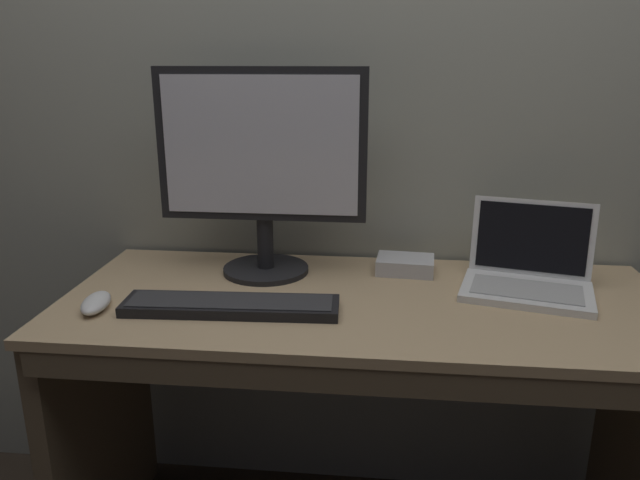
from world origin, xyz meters
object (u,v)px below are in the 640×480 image
laptop_white (528,277)px  computer_mouse (96,303)px  external_monitor (262,161)px  external_drive_box (405,265)px  wired_keyboard (231,306)px

laptop_white → computer_mouse: size_ratio=2.81×
external_monitor → computer_mouse: bearing=-140.7°
laptop_white → external_drive_box: size_ratio=2.32×
wired_keyboard → external_drive_box: (0.40, 0.30, 0.01)m
computer_mouse → wired_keyboard: bearing=-4.6°
laptop_white → external_monitor: external_monitor is taller
wired_keyboard → computer_mouse: computer_mouse is taller
laptop_white → external_drive_box: bearing=160.0°
laptop_white → wired_keyboard: 0.72m
external_monitor → wired_keyboard: (-0.03, -0.25, -0.29)m
external_monitor → external_drive_box: external_monitor is taller
wired_keyboard → external_drive_box: external_drive_box is taller
external_monitor → computer_mouse: size_ratio=4.30×
laptop_white → external_monitor: 0.71m
laptop_white → wired_keyboard: bearing=-164.3°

